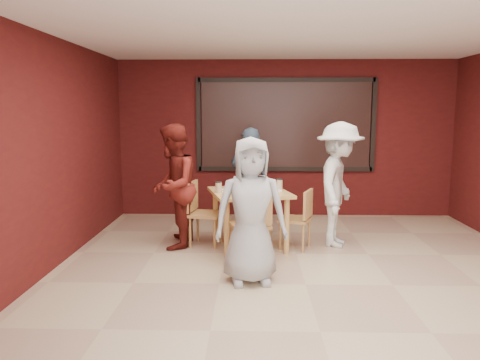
{
  "coord_description": "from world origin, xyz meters",
  "views": [
    {
      "loc": [
        -0.6,
        -4.96,
        1.91
      ],
      "look_at": [
        -0.76,
        1.41,
        0.96
      ],
      "focal_mm": 35.0,
      "sensor_mm": 36.0,
      "label": 1
    }
  ],
  "objects_px": {
    "chair_right": "(300,216)",
    "diner_right": "(339,185)",
    "chair_front": "(251,221)",
    "diner_left": "(173,186)",
    "chair_left": "(200,209)",
    "dining_table": "(249,198)",
    "diner_back": "(250,178)",
    "diner_front": "(251,211)",
    "chair_back": "(255,205)"
  },
  "relations": [
    {
      "from": "chair_front",
      "to": "diner_left",
      "type": "distance_m",
      "value": 1.33
    },
    {
      "from": "chair_back",
      "to": "dining_table",
      "type": "bearing_deg",
      "value": -96.19
    },
    {
      "from": "chair_front",
      "to": "diner_left",
      "type": "xyz_separation_m",
      "value": [
        -1.09,
        0.69,
        0.33
      ]
    },
    {
      "from": "chair_front",
      "to": "chair_back",
      "type": "relative_size",
      "value": 1.16
    },
    {
      "from": "chair_front",
      "to": "diner_right",
      "type": "xyz_separation_m",
      "value": [
        1.23,
        0.82,
        0.34
      ]
    },
    {
      "from": "dining_table",
      "to": "diner_left",
      "type": "height_order",
      "value": "diner_left"
    },
    {
      "from": "chair_front",
      "to": "diner_front",
      "type": "height_order",
      "value": "diner_front"
    },
    {
      "from": "chair_right",
      "to": "diner_left",
      "type": "height_order",
      "value": "diner_left"
    },
    {
      "from": "diner_front",
      "to": "diner_left",
      "type": "height_order",
      "value": "diner_left"
    },
    {
      "from": "diner_front",
      "to": "diner_back",
      "type": "relative_size",
      "value": 0.99
    },
    {
      "from": "dining_table",
      "to": "chair_left",
      "type": "bearing_deg",
      "value": 170.61
    },
    {
      "from": "chair_back",
      "to": "diner_back",
      "type": "height_order",
      "value": "diner_back"
    },
    {
      "from": "chair_right",
      "to": "diner_right",
      "type": "height_order",
      "value": "diner_right"
    },
    {
      "from": "chair_front",
      "to": "diner_front",
      "type": "relative_size",
      "value": 0.58
    },
    {
      "from": "dining_table",
      "to": "diner_back",
      "type": "relative_size",
      "value": 0.76
    },
    {
      "from": "chair_left",
      "to": "diner_right",
      "type": "relative_size",
      "value": 0.52
    },
    {
      "from": "chair_back",
      "to": "diner_back",
      "type": "relative_size",
      "value": 0.5
    },
    {
      "from": "diner_back",
      "to": "diner_right",
      "type": "distance_m",
      "value": 1.58
    },
    {
      "from": "chair_front",
      "to": "chair_left",
      "type": "relative_size",
      "value": 1.05
    },
    {
      "from": "diner_back",
      "to": "diner_right",
      "type": "xyz_separation_m",
      "value": [
        1.26,
        -0.94,
        0.06
      ]
    },
    {
      "from": "diner_front",
      "to": "diner_left",
      "type": "bearing_deg",
      "value": 120.55
    },
    {
      "from": "dining_table",
      "to": "diner_front",
      "type": "bearing_deg",
      "value": -89.08
    },
    {
      "from": "diner_back",
      "to": "diner_front",
      "type": "bearing_deg",
      "value": 89.39
    },
    {
      "from": "diner_back",
      "to": "diner_left",
      "type": "height_order",
      "value": "diner_left"
    },
    {
      "from": "chair_left",
      "to": "diner_back",
      "type": "xyz_separation_m",
      "value": [
        0.69,
        0.97,
        0.31
      ]
    },
    {
      "from": "chair_right",
      "to": "diner_back",
      "type": "distance_m",
      "value": 1.38
    },
    {
      "from": "chair_back",
      "to": "diner_left",
      "type": "height_order",
      "value": "diner_left"
    },
    {
      "from": "diner_left",
      "to": "diner_right",
      "type": "bearing_deg",
      "value": 96.02
    },
    {
      "from": "diner_left",
      "to": "chair_front",
      "type": "bearing_deg",
      "value": 60.35
    },
    {
      "from": "chair_left",
      "to": "diner_right",
      "type": "height_order",
      "value": "diner_right"
    },
    {
      "from": "chair_front",
      "to": "chair_right",
      "type": "distance_m",
      "value": 0.93
    },
    {
      "from": "diner_front",
      "to": "diner_left",
      "type": "xyz_separation_m",
      "value": [
        -1.08,
        1.35,
        0.05
      ]
    },
    {
      "from": "chair_front",
      "to": "diner_front",
      "type": "distance_m",
      "value": 0.71
    },
    {
      "from": "chair_front",
      "to": "chair_back",
      "type": "height_order",
      "value": "chair_front"
    },
    {
      "from": "dining_table",
      "to": "chair_back",
      "type": "height_order",
      "value": "dining_table"
    },
    {
      "from": "chair_left",
      "to": "chair_front",
      "type": "bearing_deg",
      "value": -47.77
    },
    {
      "from": "dining_table",
      "to": "diner_right",
      "type": "height_order",
      "value": "diner_right"
    },
    {
      "from": "chair_front",
      "to": "chair_left",
      "type": "height_order",
      "value": "chair_front"
    },
    {
      "from": "chair_back",
      "to": "diner_right",
      "type": "xyz_separation_m",
      "value": [
        1.18,
        -0.56,
        0.41
      ]
    },
    {
      "from": "dining_table",
      "to": "chair_right",
      "type": "distance_m",
      "value": 0.74
    },
    {
      "from": "diner_right",
      "to": "chair_back",
      "type": "bearing_deg",
      "value": 83.79
    },
    {
      "from": "chair_back",
      "to": "chair_right",
      "type": "relative_size",
      "value": 0.99
    },
    {
      "from": "diner_front",
      "to": "chair_right",
      "type": "bearing_deg",
      "value": 54.01
    },
    {
      "from": "diner_front",
      "to": "diner_back",
      "type": "height_order",
      "value": "diner_back"
    },
    {
      "from": "chair_right",
      "to": "diner_back",
      "type": "bearing_deg",
      "value": 121.89
    },
    {
      "from": "diner_front",
      "to": "diner_right",
      "type": "bearing_deg",
      "value": 41.78
    },
    {
      "from": "chair_left",
      "to": "diner_left",
      "type": "xyz_separation_m",
      "value": [
        -0.37,
        -0.1,
        0.35
      ]
    },
    {
      "from": "chair_right",
      "to": "diner_left",
      "type": "relative_size",
      "value": 0.48
    },
    {
      "from": "diner_back",
      "to": "chair_front",
      "type": "bearing_deg",
      "value": 89.76
    },
    {
      "from": "diner_back",
      "to": "chair_back",
      "type": "bearing_deg",
      "value": 100.44
    }
  ]
}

